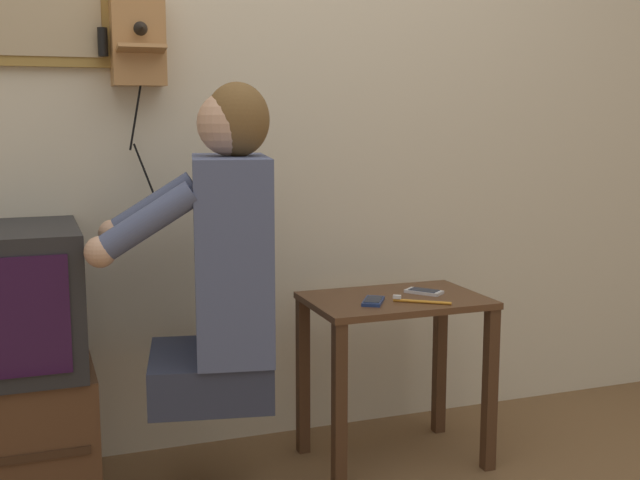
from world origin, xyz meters
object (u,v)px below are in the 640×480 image
wall_phone_antique (137,35)px  cell_phone_held (373,301)px  cell_phone_spare (424,292)px  toothbrush (418,301)px  person (223,258)px

wall_phone_antique → cell_phone_held: bearing=-27.8°
cell_phone_spare → wall_phone_antique: bearing=123.6°
wall_phone_antique → cell_phone_held: size_ratio=5.32×
wall_phone_antique → cell_phone_held: wall_phone_antique is taller
cell_phone_spare → toothbrush: size_ratio=0.83×
cell_phone_held → cell_phone_spare: (0.22, 0.07, 0.00)m
person → cell_phone_spare: 0.75m
person → cell_phone_spare: bearing=-73.0°
person → toothbrush: (0.64, -0.05, -0.17)m
person → toothbrush: 0.66m
wall_phone_antique → toothbrush: wall_phone_antique is taller
cell_phone_held → toothbrush: 0.15m
person → wall_phone_antique: bearing=37.4°
wall_phone_antique → toothbrush: (0.82, -0.41, -0.85)m
wall_phone_antique → cell_phone_spare: wall_phone_antique is taller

